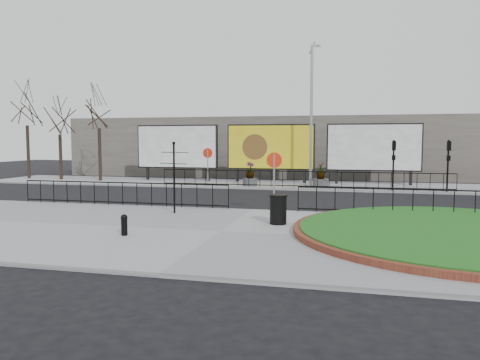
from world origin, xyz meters
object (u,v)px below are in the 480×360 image
(billboard_mid, at_px, (270,147))
(lamp_post, at_px, (311,113))
(litter_bin, at_px, (278,209))
(planter_a, at_px, (250,176))
(planter_c, at_px, (321,178))
(bollard, at_px, (124,224))
(fingerpost_sign, at_px, (174,170))

(billboard_mid, bearing_deg, lamp_post, -33.25)
(billboard_mid, distance_m, litter_bin, 16.67)
(billboard_mid, bearing_deg, planter_a, -106.94)
(litter_bin, height_order, planter_c, planter_c)
(lamp_post, distance_m, bollard, 18.42)
(lamp_post, height_order, planter_c, lamp_post)
(bollard, height_order, planter_c, planter_c)
(billboard_mid, height_order, lamp_post, lamp_post)
(lamp_post, xyz_separation_m, planter_a, (-3.86, -0.83, -4.10))
(fingerpost_sign, xyz_separation_m, bollard, (0.15, -4.61, -1.40))
(bollard, xyz_separation_m, litter_bin, (4.38, 3.10, 0.17))
(fingerpost_sign, height_order, planter_c, fingerpost_sign)
(fingerpost_sign, distance_m, litter_bin, 4.93)
(lamp_post, distance_m, litter_bin, 14.88)
(planter_a, bearing_deg, litter_bin, -73.49)
(lamp_post, relative_size, fingerpost_sign, 3.16)
(lamp_post, height_order, litter_bin, lamp_post)
(lamp_post, height_order, fingerpost_sign, lamp_post)
(fingerpost_sign, relative_size, bollard, 4.37)
(litter_bin, xyz_separation_m, planter_c, (0.57, 13.64, 0.05))
(fingerpost_sign, xyz_separation_m, planter_a, (0.54, 11.94, -1.16))
(billboard_mid, xyz_separation_m, fingerpost_sign, (-1.40, -14.74, -0.71))
(billboard_mid, xyz_separation_m, planter_c, (3.70, -2.61, -1.90))
(planter_c, bearing_deg, bollard, -106.46)
(lamp_post, relative_size, bollard, 13.78)
(litter_bin, bearing_deg, planter_a, 106.51)
(fingerpost_sign, relative_size, litter_bin, 2.78)
(billboard_mid, height_order, planter_c, billboard_mid)
(planter_a, distance_m, planter_c, 4.56)
(fingerpost_sign, bearing_deg, lamp_post, 93.73)
(fingerpost_sign, distance_m, planter_a, 12.01)
(lamp_post, height_order, planter_a, lamp_post)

